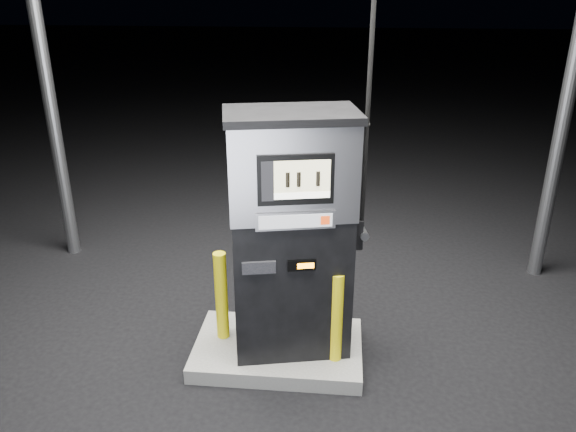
{
  "coord_description": "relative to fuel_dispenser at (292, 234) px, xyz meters",
  "views": [
    {
      "loc": [
        0.54,
        -4.47,
        3.39
      ],
      "look_at": [
        0.1,
        0.0,
        1.49
      ],
      "focal_mm": 35.0,
      "sensor_mm": 36.0,
      "label": 1
    }
  ],
  "objects": [
    {
      "name": "pump_island",
      "position": [
        -0.13,
        -0.01,
        -1.23
      ],
      "size": [
        1.6,
        1.0,
        0.15
      ],
      "primitive_type": "cube",
      "color": "slate",
      "rests_on": "ground"
    },
    {
      "name": "bollard_right",
      "position": [
        0.42,
        -0.19,
        -0.72
      ],
      "size": [
        0.15,
        0.15,
        0.88
      ],
      "primitive_type": "cylinder",
      "rotation": [
        0.0,
        0.0,
        -0.41
      ],
      "color": "yellow",
      "rests_on": "pump_island"
    },
    {
      "name": "ground",
      "position": [
        -0.13,
        -0.01,
        -1.31
      ],
      "size": [
        80.0,
        80.0,
        0.0
      ],
      "primitive_type": "plane",
      "color": "black",
      "rests_on": "ground"
    },
    {
      "name": "bollard_left",
      "position": [
        -0.68,
        0.06,
        -0.71
      ],
      "size": [
        0.13,
        0.13,
        0.91
      ],
      "primitive_type": "cylinder",
      "rotation": [
        0.0,
        0.0,
        -0.04
      ],
      "color": "yellow",
      "rests_on": "pump_island"
    },
    {
      "name": "fuel_dispenser",
      "position": [
        0.0,
        0.0,
        0.0
      ],
      "size": [
        1.3,
        0.88,
        4.68
      ],
      "rotation": [
        0.0,
        0.0,
        0.21
      ],
      "color": "black",
      "rests_on": "pump_island"
    }
  ]
}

